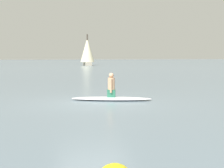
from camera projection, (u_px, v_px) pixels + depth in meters
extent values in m
plane|color=slate|center=(93.00, 104.00, 12.41)|extent=(400.00, 400.00, 0.00)
ellipsoid|color=white|center=(111.00, 99.00, 13.36)|extent=(2.00, 3.12, 0.12)
cube|color=#26664C|center=(111.00, 93.00, 13.34)|extent=(0.35, 0.38, 0.28)
cylinder|color=tan|center=(111.00, 84.00, 13.31)|extent=(0.35, 0.35, 0.47)
sphere|color=tan|center=(111.00, 75.00, 13.29)|extent=(0.19, 0.19, 0.19)
cylinder|color=tan|center=(111.00, 86.00, 13.16)|extent=(0.10, 0.10, 0.52)
cylinder|color=tan|center=(112.00, 85.00, 13.48)|extent=(0.10, 0.10, 0.52)
cube|color=#B2A893|center=(87.00, 64.00, 66.87)|extent=(3.87, 1.58, 0.68)
cylinder|color=#4C4238|center=(87.00, 48.00, 66.64)|extent=(0.30, 0.30, 5.25)
cone|color=beige|center=(87.00, 50.00, 66.66)|extent=(2.93, 2.93, 4.62)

